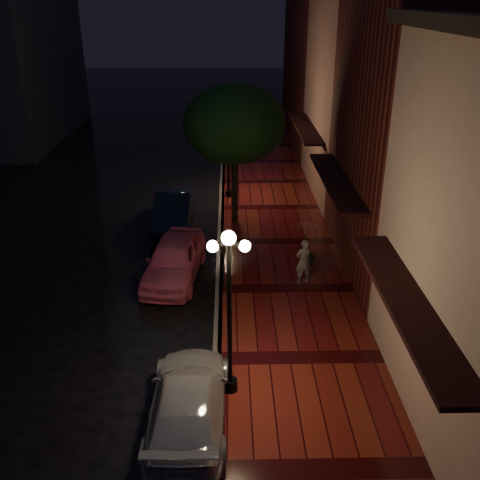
% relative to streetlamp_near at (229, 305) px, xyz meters
% --- Properties ---
extents(ground, '(120.00, 120.00, 0.00)m').
position_rel_streetlamp_near_xyz_m(ground, '(-0.35, 5.00, -2.60)').
color(ground, black).
rests_on(ground, ground).
extents(sidewalk, '(4.50, 60.00, 0.15)m').
position_rel_streetlamp_near_xyz_m(sidewalk, '(1.90, 5.00, -2.53)').
color(sidewalk, '#470C0D').
rests_on(sidewalk, ground).
extents(curb, '(0.25, 60.00, 0.15)m').
position_rel_streetlamp_near_xyz_m(curb, '(-0.35, 5.00, -2.53)').
color(curb, '#595451').
rests_on(curb, ground).
extents(storefront_mid, '(5.00, 8.00, 11.00)m').
position_rel_streetlamp_near_xyz_m(storefront_mid, '(6.65, 7.00, 2.90)').
color(storefront_mid, '#511914').
rests_on(storefront_mid, ground).
extents(storefront_far, '(5.00, 8.00, 9.00)m').
position_rel_streetlamp_near_xyz_m(storefront_far, '(6.65, 15.00, 1.90)').
color(storefront_far, '#8C5951').
rests_on(storefront_far, ground).
extents(storefront_extra, '(5.00, 12.00, 10.00)m').
position_rel_streetlamp_near_xyz_m(storefront_extra, '(6.65, 25.00, 2.40)').
color(storefront_extra, '#511914').
rests_on(storefront_extra, ground).
extents(streetlamp_near, '(0.96, 0.36, 4.31)m').
position_rel_streetlamp_near_xyz_m(streetlamp_near, '(0.00, 0.00, 0.00)').
color(streetlamp_near, black).
rests_on(streetlamp_near, sidewalk).
extents(streetlamp_far, '(0.96, 0.36, 4.31)m').
position_rel_streetlamp_near_xyz_m(streetlamp_far, '(0.00, 14.00, 0.00)').
color(streetlamp_far, black).
rests_on(streetlamp_far, sidewalk).
extents(street_tree, '(4.16, 4.16, 5.80)m').
position_rel_streetlamp_near_xyz_m(street_tree, '(0.26, 10.99, 1.64)').
color(street_tree, black).
rests_on(street_tree, sidewalk).
extents(pink_car, '(2.27, 4.49, 1.46)m').
position_rel_streetlamp_near_xyz_m(pink_car, '(-1.91, 6.07, -1.87)').
color(pink_car, '#DF5C7C').
rests_on(pink_car, ground).
extents(navy_car, '(1.50, 4.28, 1.41)m').
position_rel_streetlamp_near_xyz_m(navy_car, '(-2.39, 10.77, -1.90)').
color(navy_car, black).
rests_on(navy_car, ground).
extents(silver_car, '(1.85, 4.44, 1.28)m').
position_rel_streetlamp_near_xyz_m(silver_car, '(-0.95, -1.00, -1.96)').
color(silver_car, '#ACACB4').
rests_on(silver_car, ground).
extents(woman_with_umbrella, '(0.93, 0.94, 2.23)m').
position_rel_streetlamp_near_xyz_m(woman_with_umbrella, '(2.50, 5.39, -0.98)').
color(woman_with_umbrella, silver).
rests_on(woman_with_umbrella, sidewalk).
extents(parking_meter, '(0.14, 0.11, 1.47)m').
position_rel_streetlamp_near_xyz_m(parking_meter, '(-0.19, 5.22, -1.56)').
color(parking_meter, black).
rests_on(parking_meter, sidewalk).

